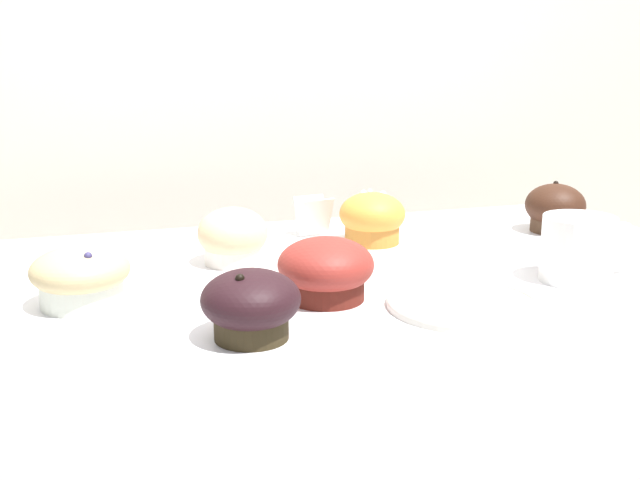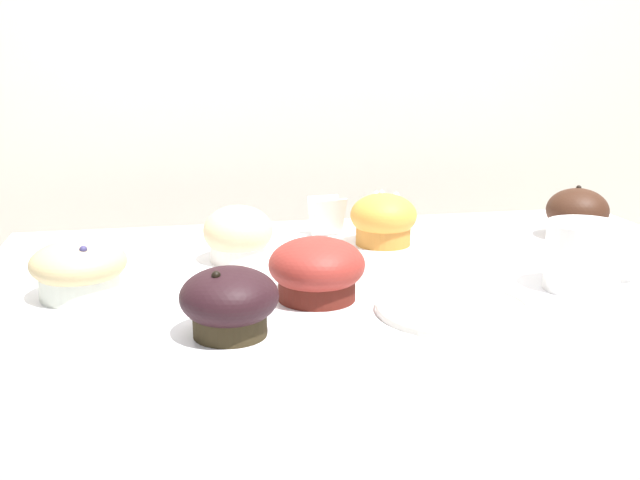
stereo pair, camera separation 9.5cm
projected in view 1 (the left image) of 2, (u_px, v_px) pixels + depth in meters
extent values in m
cube|color=beige|center=(268.00, 205.00, 1.53)|extent=(3.20, 0.10, 1.80)
cylinder|color=#C47B30|center=(372.00, 228.00, 1.11)|extent=(0.08, 0.08, 0.04)
ellipsoid|color=orange|center=(372.00, 214.00, 1.10)|extent=(0.10, 0.10, 0.06)
sphere|color=white|center=(364.00, 194.00, 1.13)|extent=(0.01, 0.01, 0.01)
sphere|color=white|center=(383.00, 194.00, 1.12)|extent=(0.01, 0.01, 0.01)
sphere|color=white|center=(370.00, 192.00, 1.11)|extent=(0.01, 0.01, 0.01)
cylinder|color=#442E1F|center=(554.00, 218.00, 1.18)|extent=(0.07, 0.07, 0.04)
ellipsoid|color=#351C11|center=(555.00, 205.00, 1.17)|extent=(0.09, 0.09, 0.07)
sphere|color=black|center=(556.00, 183.00, 1.18)|extent=(0.01, 0.01, 0.01)
cylinder|color=silver|center=(82.00, 287.00, 0.84)|extent=(0.09, 0.09, 0.04)
ellipsoid|color=tan|center=(80.00, 270.00, 0.84)|extent=(0.11, 0.11, 0.05)
sphere|color=navy|center=(88.00, 256.00, 0.81)|extent=(0.01, 0.01, 0.01)
cylinder|color=#531A12|center=(326.00, 282.00, 0.86)|extent=(0.09, 0.09, 0.04)
ellipsoid|color=maroon|center=(326.00, 264.00, 0.86)|extent=(0.11, 0.11, 0.06)
cylinder|color=white|center=(233.00, 248.00, 1.00)|extent=(0.08, 0.08, 0.04)
ellipsoid|color=#E1BB89|center=(233.00, 233.00, 1.00)|extent=(0.09, 0.09, 0.07)
cylinder|color=#302615|center=(251.00, 319.00, 0.74)|extent=(0.07, 0.07, 0.04)
ellipsoid|color=black|center=(251.00, 299.00, 0.74)|extent=(0.10, 0.10, 0.06)
sphere|color=black|center=(240.00, 278.00, 0.71)|extent=(0.01, 0.01, 0.01)
cylinder|color=white|center=(578.00, 249.00, 0.92)|extent=(0.09, 0.09, 0.08)
torus|color=white|center=(620.00, 241.00, 0.94)|extent=(0.05, 0.01, 0.05)
cylinder|color=black|center=(580.00, 220.00, 0.92)|extent=(0.08, 0.08, 0.01)
cylinder|color=beige|center=(464.00, 304.00, 0.84)|extent=(0.17, 0.17, 0.01)
torus|color=beige|center=(464.00, 302.00, 0.84)|extent=(0.17, 0.17, 0.01)
cube|color=white|center=(311.00, 214.00, 1.16)|extent=(0.05, 0.03, 0.06)
cube|color=silver|center=(316.00, 217.00, 1.14)|extent=(0.05, 0.03, 0.06)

